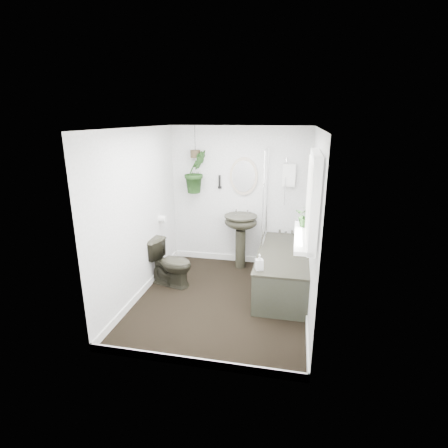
# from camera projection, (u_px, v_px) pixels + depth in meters

# --- Properties ---
(floor) EXTENTS (2.30, 2.80, 0.02)m
(floor) POSITION_uv_depth(u_px,v_px,m) (222.00, 300.00, 4.85)
(floor) COLOR black
(floor) RESTS_ON ground
(ceiling) EXTENTS (2.30, 2.80, 0.02)m
(ceiling) POSITION_uv_depth(u_px,v_px,m) (221.00, 127.00, 4.17)
(ceiling) COLOR white
(ceiling) RESTS_ON ground
(wall_back) EXTENTS (2.30, 0.02, 2.30)m
(wall_back) POSITION_uv_depth(u_px,v_px,m) (239.00, 197.00, 5.83)
(wall_back) COLOR white
(wall_back) RESTS_ON ground
(wall_front) EXTENTS (2.30, 0.02, 2.30)m
(wall_front) POSITION_uv_depth(u_px,v_px,m) (189.00, 262.00, 3.19)
(wall_front) COLOR white
(wall_front) RESTS_ON ground
(wall_left) EXTENTS (0.02, 2.80, 2.30)m
(wall_left) POSITION_uv_depth(u_px,v_px,m) (138.00, 215.00, 4.74)
(wall_left) COLOR white
(wall_left) RESTS_ON ground
(wall_right) EXTENTS (0.02, 2.80, 2.30)m
(wall_right) POSITION_uv_depth(u_px,v_px,m) (314.00, 225.00, 4.29)
(wall_right) COLOR white
(wall_right) RESTS_ON ground
(skirting) EXTENTS (2.30, 2.80, 0.10)m
(skirting) POSITION_uv_depth(u_px,v_px,m) (222.00, 296.00, 4.84)
(skirting) COLOR white
(skirting) RESTS_ON floor
(bathtub) EXTENTS (0.72, 1.72, 0.58)m
(bathtub) POSITION_uv_depth(u_px,v_px,m) (283.00, 270.00, 5.08)
(bathtub) COLOR #28271D
(bathtub) RESTS_ON floor
(bath_screen) EXTENTS (0.04, 0.72, 1.40)m
(bath_screen) POSITION_uv_depth(u_px,v_px,m) (265.00, 196.00, 5.31)
(bath_screen) COLOR silver
(bath_screen) RESTS_ON bathtub
(shower_box) EXTENTS (0.20, 0.10, 0.35)m
(shower_box) POSITION_uv_depth(u_px,v_px,m) (289.00, 175.00, 5.50)
(shower_box) COLOR white
(shower_box) RESTS_ON wall_back
(oval_mirror) EXTENTS (0.46, 0.03, 0.62)m
(oval_mirror) POSITION_uv_depth(u_px,v_px,m) (244.00, 176.00, 5.68)
(oval_mirror) COLOR #BBAB97
(oval_mirror) RESTS_ON wall_back
(wall_sconce) EXTENTS (0.04, 0.04, 0.22)m
(wall_sconce) POSITION_uv_depth(u_px,v_px,m) (220.00, 182.00, 5.78)
(wall_sconce) COLOR black
(wall_sconce) RESTS_ON wall_back
(toilet_roll_holder) EXTENTS (0.11, 0.11, 0.11)m
(toilet_roll_holder) POSITION_uv_depth(u_px,v_px,m) (162.00, 219.00, 5.46)
(toilet_roll_holder) COLOR white
(toilet_roll_holder) RESTS_ON wall_left
(window_recess) EXTENTS (0.08, 1.00, 0.90)m
(window_recess) POSITION_uv_depth(u_px,v_px,m) (313.00, 198.00, 3.50)
(window_recess) COLOR white
(window_recess) RESTS_ON wall_right
(window_sill) EXTENTS (0.18, 1.00, 0.04)m
(window_sill) POSITION_uv_depth(u_px,v_px,m) (303.00, 237.00, 3.64)
(window_sill) COLOR white
(window_sill) RESTS_ON wall_right
(window_blinds) EXTENTS (0.01, 0.86, 0.76)m
(window_blinds) POSITION_uv_depth(u_px,v_px,m) (308.00, 197.00, 3.51)
(window_blinds) COLOR white
(window_blinds) RESTS_ON wall_right
(toilet) EXTENTS (0.75, 0.53, 0.69)m
(toilet) POSITION_uv_depth(u_px,v_px,m) (170.00, 263.00, 5.20)
(toilet) COLOR #28271D
(toilet) RESTS_ON floor
(pedestal_sink) EXTENTS (0.58, 0.51, 0.91)m
(pedestal_sink) POSITION_uv_depth(u_px,v_px,m) (240.00, 242.00, 5.77)
(pedestal_sink) COLOR #28271D
(pedestal_sink) RESTS_ON floor
(sill_plant) EXTENTS (0.27, 0.26, 0.24)m
(sill_plant) POSITION_uv_depth(u_px,v_px,m) (306.00, 216.00, 3.87)
(sill_plant) COLOR black
(sill_plant) RESTS_ON window_sill
(hanging_plant) EXTENTS (0.49, 0.49, 0.70)m
(hanging_plant) POSITION_uv_depth(u_px,v_px,m) (196.00, 172.00, 5.70)
(hanging_plant) COLOR black
(hanging_plant) RESTS_ON ceiling
(soap_bottle) EXTENTS (0.12, 0.12, 0.21)m
(soap_bottle) POSITION_uv_depth(u_px,v_px,m) (259.00, 262.00, 4.38)
(soap_bottle) COLOR #332D2D
(soap_bottle) RESTS_ON bathtub
(hanging_pot) EXTENTS (0.16, 0.16, 0.12)m
(hanging_pot) POSITION_uv_depth(u_px,v_px,m) (195.00, 154.00, 5.61)
(hanging_pot) COLOR #3B301F
(hanging_pot) RESTS_ON ceiling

